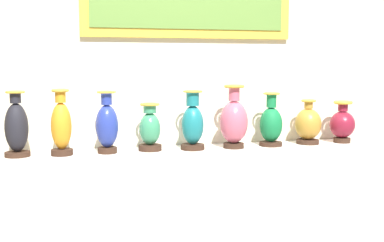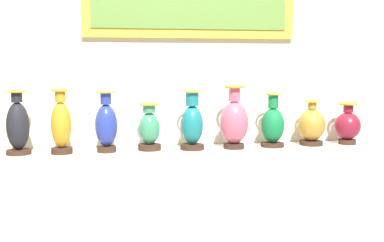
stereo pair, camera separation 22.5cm
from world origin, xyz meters
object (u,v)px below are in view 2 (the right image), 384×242
Objects in this scene: vase_onyx at (18,126)px; vase_ochre at (312,126)px; vase_amber at (61,125)px; vase_emerald at (273,125)px; vase_teal at (192,124)px; vase_jade at (149,129)px; vase_burgundy at (348,125)px; vase_rose at (234,121)px; vase_cobalt at (106,125)px.

vase_onyx is 1.93m from vase_ochre.
vase_onyx is at bearing 175.95° from vase_amber.
vase_amber is 1.11× the size of vase_emerald.
vase_ochre is (0.84, 0.04, -0.03)m from vase_teal.
vase_onyx reaches higher than vase_jade.
vase_teal is at bearing -5.74° from vase_jade.
vase_burgundy is at bearing 0.05° from vase_jade.
vase_burgundy is (0.55, 0.01, -0.01)m from vase_emerald.
vase_rose is at bearing -175.71° from vase_ochre.
vase_ochre is at bearing 0.70° from vase_onyx.
vase_cobalt reaches higher than vase_jade.
vase_emerald is 1.22× the size of vase_burgundy.
vase_emerald is at bearing -176.04° from vase_ochre.
vase_ochre is (1.67, 0.04, -0.04)m from vase_amber.
vase_amber reaches higher than vase_emerald.
vase_teal is (0.28, -0.03, 0.03)m from vase_jade.
vase_rose is at bearing -0.52° from vase_cobalt.
vase_rose is at bearing -175.36° from vase_emerald.
vase_rose is (0.56, -0.03, 0.04)m from vase_jade.
vase_ochre reaches higher than vase_jade.
vase_amber is at bearing 179.99° from vase_rose.
vase_amber reaches higher than vase_teal.
vase_burgundy is (0.26, -0.01, 0.00)m from vase_ochre.
vase_teal is (1.09, -0.01, -0.01)m from vase_onyx.
vase_emerald reaches higher than vase_jade.
vase_onyx is 0.81m from vase_jade.
vase_ochre is (1.40, 0.03, -0.04)m from vase_cobalt.
vase_rose is 0.57m from vase_ochre.
vase_ochre is (0.29, 0.02, -0.01)m from vase_emerald.
vase_teal is at bearing -177.61° from vase_ochre.
vase_jade is at bearing -179.95° from vase_burgundy.
vase_jade is at bearing 179.13° from vase_emerald.
vase_ochre is 0.26m from vase_burgundy.
vase_amber is 1.39m from vase_emerald.
vase_teal reaches higher than vase_burgundy.
vase_amber is 1.04× the size of vase_cobalt.
vase_cobalt is 1.25× the size of vase_ochre.
vase_jade is 0.73× the size of vase_rose.
vase_rose is at bearing -177.49° from vase_burgundy.
vase_emerald is at bearing 0.76° from vase_cobalt.
vase_rose reaches higher than vase_emerald.
vase_rose is (0.83, -0.01, 0.01)m from vase_cobalt.
vase_cobalt is 0.93× the size of vase_rose.
vase_ochre is at bearing 3.96° from vase_emerald.
vase_rose reaches higher than vase_burgundy.
vase_teal reaches higher than vase_jade.
vase_amber is 1.67m from vase_ochre.
vase_onyx is 0.98× the size of vase_amber.
vase_amber is 0.96× the size of vase_rose.
vase_teal is at bearing 178.58° from vase_rose.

